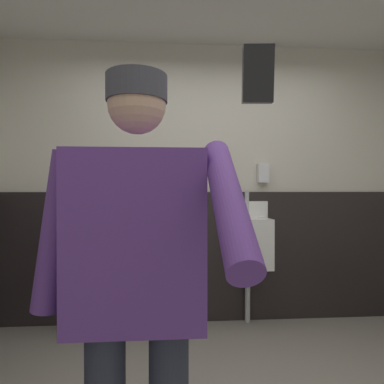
# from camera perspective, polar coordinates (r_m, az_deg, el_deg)

# --- Properties ---
(wall_back) EXTENTS (4.50, 0.12, 2.66)m
(wall_back) POSITION_cam_1_polar(r_m,az_deg,el_deg) (3.20, 2.36, 1.63)
(wall_back) COLOR beige
(wall_back) RESTS_ON ground_plane
(wainscot_band_back) EXTENTS (3.90, 0.03, 1.24)m
(wainscot_band_back) POSITION_cam_1_polar(r_m,az_deg,el_deg) (3.19, 2.51, -11.18)
(wainscot_band_back) COLOR black
(wainscot_band_back) RESTS_ON ground_plane
(urinal_left) EXTENTS (0.40, 0.34, 1.24)m
(urinal_left) POSITION_cam_1_polar(r_m,az_deg,el_deg) (3.09, -18.31, -8.61)
(urinal_left) COLOR white
(urinal_left) RESTS_ON ground_plane
(urinal_middle) EXTENTS (0.40, 0.34, 1.24)m
(urinal_middle) POSITION_cam_1_polar(r_m,az_deg,el_deg) (3.00, -4.11, -8.87)
(urinal_middle) COLOR white
(urinal_middle) RESTS_ON ground_plane
(urinal_right) EXTENTS (0.40, 0.34, 1.24)m
(urinal_right) POSITION_cam_1_polar(r_m,az_deg,el_deg) (3.09, 10.09, -8.60)
(urinal_right) COLOR white
(urinal_right) RESTS_ON ground_plane
(privacy_divider_panel) EXTENTS (0.04, 0.40, 0.90)m
(privacy_divider_panel) POSITION_cam_1_polar(r_m,az_deg,el_deg) (2.93, -11.50, -5.69)
(privacy_divider_panel) COLOR #4C4C51
(person) EXTENTS (0.68, 0.60, 1.66)m
(person) POSITION_cam_1_polar(r_m,az_deg,el_deg) (1.18, -9.62, -14.10)
(person) COLOR #2D3342
(person) RESTS_ON ground_plane
(cell_phone) EXTENTS (0.06, 0.04, 0.11)m
(cell_phone) POSITION_cam_1_polar(r_m,az_deg,el_deg) (0.69, 11.44, 19.49)
(cell_phone) COLOR black
(soap_dispenser) EXTENTS (0.10, 0.07, 0.18)m
(soap_dispenser) POSITION_cam_1_polar(r_m,az_deg,el_deg) (3.21, 12.32, 3.22)
(soap_dispenser) COLOR silver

